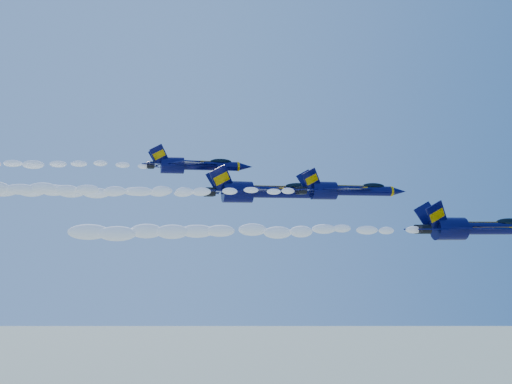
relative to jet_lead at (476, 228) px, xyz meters
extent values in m
cylinder|color=#08093A|center=(2.80, 0.00, -0.07)|extent=(8.94, 1.49, 1.49)
ellipsoid|color=#08093A|center=(-3.46, 0.00, -0.12)|extent=(1.55, 2.68, 6.36)
ellipsoid|color=black|center=(4.49, 0.00, 0.68)|extent=(3.58, 1.16, 0.98)
cube|color=#E59F00|center=(4.49, 0.00, 0.38)|extent=(4.17, 0.99, 0.18)
cube|color=#08093A|center=(-1.67, -3.97, -0.07)|extent=(5.33, 6.31, 0.18)
cube|color=#08093A|center=(-1.67, 3.97, -0.07)|extent=(5.33, 6.31, 0.18)
cube|color=#E59F00|center=(-0.28, -3.97, 0.03)|extent=(2.40, 4.98, 0.10)
cube|color=#E59F00|center=(-0.28, 3.97, 0.03)|extent=(2.40, 4.98, 0.10)
cube|color=#08093A|center=(-5.64, -1.04, 1.42)|extent=(3.24, 1.02, 3.48)
cube|color=#08093A|center=(-5.64, 1.04, 1.42)|extent=(3.24, 1.02, 3.48)
cylinder|color=black|center=(-6.93, -0.65, -0.17)|extent=(1.19, 1.09, 1.09)
cylinder|color=black|center=(-6.93, 0.65, -0.17)|extent=(1.19, 1.09, 1.09)
cube|color=#E59F00|center=(-0.18, 0.00, 0.71)|extent=(10.93, 0.35, 0.08)
ellipsoid|color=white|center=(-26.66, 0.00, -0.38)|extent=(38.46, 1.80, 1.62)
cylinder|color=#08093A|center=(-10.06, 10.04, 4.85)|extent=(7.73, 1.29, 1.29)
ellipsoid|color=#08093A|center=(-15.48, 10.04, 4.81)|extent=(1.34, 2.32, 5.50)
cone|color=#08093A|center=(-5.08, 10.04, 4.85)|extent=(2.23, 1.29, 1.29)
cylinder|color=#E59F00|center=(-6.11, 10.04, 4.85)|extent=(0.30, 1.34, 1.34)
ellipsoid|color=black|center=(-8.60, 10.04, 5.49)|extent=(3.09, 1.01, 0.85)
cube|color=#E59F00|center=(-8.60, 10.04, 5.24)|extent=(3.61, 0.86, 0.15)
cube|color=#08093A|center=(-13.93, 6.60, 4.85)|extent=(4.61, 5.46, 0.15)
cube|color=#08093A|center=(-13.93, 13.47, 4.85)|extent=(4.61, 5.46, 0.15)
cube|color=#E59F00|center=(-12.73, 6.60, 4.93)|extent=(2.07, 4.30, 0.09)
cube|color=#E59F00|center=(-12.73, 13.47, 4.93)|extent=(2.07, 4.30, 0.09)
cube|color=#08093A|center=(-17.37, 9.13, 6.14)|extent=(2.80, 0.88, 3.01)
cube|color=#08093A|center=(-17.37, 10.94, 6.14)|extent=(2.80, 0.88, 3.01)
cylinder|color=black|center=(-18.48, 9.48, 4.76)|extent=(1.03, 0.95, 0.95)
cylinder|color=black|center=(-18.48, 10.59, 4.76)|extent=(1.03, 0.95, 0.95)
cube|color=#E59F00|center=(-12.64, 10.04, 5.52)|extent=(9.45, 0.30, 0.07)
ellipsoid|color=white|center=(-38.14, 10.04, 4.55)|extent=(38.46, 1.56, 1.40)
cylinder|color=#08093A|center=(-18.31, 17.87, 5.01)|extent=(9.84, 1.64, 1.64)
ellipsoid|color=#08093A|center=(-25.20, 17.87, 4.96)|extent=(1.71, 2.95, 7.00)
cone|color=#08093A|center=(-11.96, 17.87, 5.01)|extent=(2.84, 1.64, 1.64)
cylinder|color=#E59F00|center=(-13.28, 17.87, 5.01)|extent=(0.38, 1.71, 1.71)
ellipsoid|color=black|center=(-16.45, 17.87, 5.83)|extent=(3.94, 1.28, 1.08)
cube|color=#E59F00|center=(-16.45, 17.87, 5.50)|extent=(4.59, 1.09, 0.20)
cube|color=#08093A|center=(-23.23, 13.50, 5.01)|extent=(5.86, 6.95, 0.20)
cube|color=#08093A|center=(-23.23, 22.25, 5.01)|extent=(5.86, 6.95, 0.20)
cube|color=#E59F00|center=(-21.70, 13.50, 5.12)|extent=(2.64, 5.48, 0.11)
cube|color=#E59F00|center=(-21.70, 22.25, 5.12)|extent=(2.64, 5.48, 0.11)
cube|color=#08093A|center=(-27.60, 16.72, 6.65)|extent=(3.56, 1.13, 3.83)
cube|color=#08093A|center=(-27.60, 19.02, 6.65)|extent=(3.56, 1.13, 3.83)
cylinder|color=black|center=(-29.03, 17.16, 4.90)|extent=(1.31, 1.20, 1.20)
cylinder|color=black|center=(-29.03, 18.58, 4.90)|extent=(1.31, 1.20, 1.20)
cube|color=#E59F00|center=(-21.59, 17.87, 5.87)|extent=(12.03, 0.38, 0.09)
ellipsoid|color=white|center=(-48.80, 17.87, 4.69)|extent=(38.46, 1.98, 1.78)
cylinder|color=#08093A|center=(-28.39, 21.19, 8.81)|extent=(7.72, 1.29, 1.29)
ellipsoid|color=#08093A|center=(-33.79, 21.19, 8.77)|extent=(1.34, 2.32, 5.49)
cone|color=#08093A|center=(-23.42, 21.19, 8.81)|extent=(2.23, 1.29, 1.29)
cylinder|color=#E59F00|center=(-24.44, 21.19, 8.81)|extent=(0.30, 1.34, 1.34)
ellipsoid|color=black|center=(-26.93, 21.19, 9.45)|extent=(3.09, 1.00, 0.85)
cube|color=#E59F00|center=(-26.93, 21.19, 9.20)|extent=(3.60, 0.86, 0.15)
cube|color=#08093A|center=(-32.25, 17.76, 8.81)|extent=(4.60, 5.45, 0.15)
cube|color=#08093A|center=(-32.25, 24.63, 8.81)|extent=(4.60, 5.45, 0.15)
cube|color=#E59F00|center=(-31.05, 17.76, 8.89)|extent=(2.07, 4.30, 0.09)
cube|color=#E59F00|center=(-31.05, 24.63, 8.89)|extent=(2.07, 4.30, 0.09)
cube|color=#08093A|center=(-35.68, 20.29, 10.10)|extent=(2.79, 0.88, 3.01)
cube|color=#08093A|center=(-35.68, 22.10, 10.10)|extent=(2.79, 0.88, 3.01)
cylinder|color=black|center=(-36.79, 20.64, 8.72)|extent=(1.03, 0.94, 0.94)
cylinder|color=black|center=(-36.79, 21.75, 8.72)|extent=(1.03, 0.94, 0.94)
cube|color=#E59F00|center=(-30.96, 21.19, 9.48)|extent=(9.43, 0.30, 0.07)
camera|label=1|loc=(-42.56, -67.98, -0.37)|focal=45.00mm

